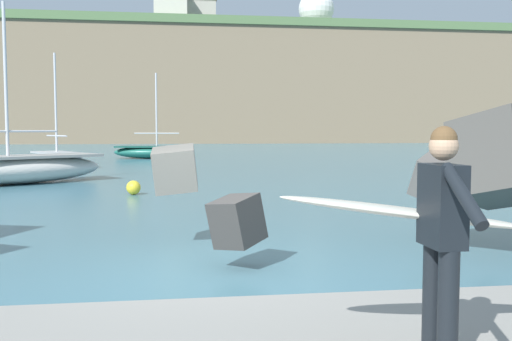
{
  "coord_description": "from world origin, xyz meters",
  "views": [
    {
      "loc": [
        -0.36,
        -7.63,
        1.98
      ],
      "look_at": [
        0.77,
        0.5,
        1.4
      ],
      "focal_mm": 39.87,
      "sensor_mm": 36.0,
      "label": 1
    }
  ],
  "objects_px": {
    "boat_near_left": "(151,151)",
    "surfer_with_board": "(431,225)",
    "boat_near_centre": "(21,168)",
    "boat_near_right": "(59,158)",
    "radar_dome": "(316,14)",
    "station_building_west": "(171,4)",
    "mooring_buoy_outer": "(488,160)",
    "mooring_buoy_middle": "(133,188)",
    "station_building_central": "(196,17)"
  },
  "relations": [
    {
      "from": "radar_dome",
      "to": "station_building_central",
      "type": "relative_size",
      "value": 1.36
    },
    {
      "from": "station_building_central",
      "to": "mooring_buoy_middle",
      "type": "bearing_deg",
      "value": -93.33
    },
    {
      "from": "surfer_with_board",
      "to": "boat_near_left",
      "type": "distance_m",
      "value": 36.59
    },
    {
      "from": "mooring_buoy_middle",
      "to": "station_building_central",
      "type": "xyz_separation_m",
      "value": [
        4.77,
        81.84,
        21.11
      ]
    },
    {
      "from": "surfer_with_board",
      "to": "station_building_west",
      "type": "xyz_separation_m",
      "value": [
        -2.7,
        88.58,
        20.59
      ]
    },
    {
      "from": "radar_dome",
      "to": "station_building_central",
      "type": "xyz_separation_m",
      "value": [
        -22.48,
        -5.38,
        -2.21
      ]
    },
    {
      "from": "boat_near_right",
      "to": "mooring_buoy_outer",
      "type": "bearing_deg",
      "value": -3.11
    },
    {
      "from": "mooring_buoy_middle",
      "to": "station_building_west",
      "type": "distance_m",
      "value": 77.88
    },
    {
      "from": "radar_dome",
      "to": "station_building_central",
      "type": "bearing_deg",
      "value": -166.54
    },
    {
      "from": "surfer_with_board",
      "to": "station_building_central",
      "type": "height_order",
      "value": "station_building_central"
    },
    {
      "from": "mooring_buoy_middle",
      "to": "mooring_buoy_outer",
      "type": "bearing_deg",
      "value": 34.24
    },
    {
      "from": "boat_near_centre",
      "to": "surfer_with_board",
      "type": "bearing_deg",
      "value": -67.1
    },
    {
      "from": "boat_near_right",
      "to": "station_building_central",
      "type": "height_order",
      "value": "station_building_central"
    },
    {
      "from": "boat_near_centre",
      "to": "station_building_central",
      "type": "distance_m",
      "value": 80.87
    },
    {
      "from": "boat_near_left",
      "to": "radar_dome",
      "type": "relative_size",
      "value": 0.64
    },
    {
      "from": "radar_dome",
      "to": "station_building_west",
      "type": "distance_m",
      "value": 29.52
    },
    {
      "from": "station_building_central",
      "to": "boat_near_right",
      "type": "bearing_deg",
      "value": -98.29
    },
    {
      "from": "station_building_west",
      "to": "station_building_central",
      "type": "height_order",
      "value": "station_building_west"
    },
    {
      "from": "boat_near_right",
      "to": "station_building_central",
      "type": "distance_m",
      "value": 71.22
    },
    {
      "from": "boat_near_left",
      "to": "boat_near_right",
      "type": "relative_size",
      "value": 0.96
    },
    {
      "from": "boat_near_right",
      "to": "surfer_with_board",
      "type": "bearing_deg",
      "value": -73.69
    },
    {
      "from": "radar_dome",
      "to": "boat_near_centre",
      "type": "bearing_deg",
      "value": -110.86
    },
    {
      "from": "mooring_buoy_middle",
      "to": "station_building_central",
      "type": "distance_m",
      "value": 84.65
    },
    {
      "from": "surfer_with_board",
      "to": "station_building_west",
      "type": "distance_m",
      "value": 90.98
    },
    {
      "from": "mooring_buoy_outer",
      "to": "mooring_buoy_middle",
      "type": "bearing_deg",
      "value": -145.76
    },
    {
      "from": "boat_near_right",
      "to": "mooring_buoy_middle",
      "type": "distance_m",
      "value": 15.32
    },
    {
      "from": "radar_dome",
      "to": "station_building_west",
      "type": "bearing_deg",
      "value": -155.09
    },
    {
      "from": "station_building_west",
      "to": "station_building_central",
      "type": "bearing_deg",
      "value": 58.85
    },
    {
      "from": "boat_near_left",
      "to": "station_building_west",
      "type": "relative_size",
      "value": 0.85
    },
    {
      "from": "boat_near_right",
      "to": "station_building_west",
      "type": "relative_size",
      "value": 0.88
    },
    {
      "from": "surfer_with_board",
      "to": "boat_near_centre",
      "type": "distance_m",
      "value": 19.54
    },
    {
      "from": "radar_dome",
      "to": "station_building_central",
      "type": "distance_m",
      "value": 23.22
    },
    {
      "from": "surfer_with_board",
      "to": "boat_near_centre",
      "type": "height_order",
      "value": "boat_near_centre"
    },
    {
      "from": "boat_near_centre",
      "to": "boat_near_right",
      "type": "bearing_deg",
      "value": 93.7
    },
    {
      "from": "boat_near_left",
      "to": "mooring_buoy_outer",
      "type": "height_order",
      "value": "boat_near_left"
    },
    {
      "from": "boat_near_right",
      "to": "station_building_west",
      "type": "bearing_deg",
      "value": 84.73
    },
    {
      "from": "surfer_with_board",
      "to": "radar_dome",
      "type": "distance_m",
      "value": 106.17
    },
    {
      "from": "surfer_with_board",
      "to": "boat_near_left",
      "type": "xyz_separation_m",
      "value": [
        -3.67,
        36.4,
        -0.79
      ]
    },
    {
      "from": "boat_near_centre",
      "to": "station_building_central",
      "type": "bearing_deg",
      "value": 83.28
    },
    {
      "from": "station_building_central",
      "to": "surfer_with_board",
      "type": "bearing_deg",
      "value": -90.93
    },
    {
      "from": "boat_near_left",
      "to": "mooring_buoy_middle",
      "type": "xyz_separation_m",
      "value": [
        0.46,
        -22.63,
        -0.27
      ]
    },
    {
      "from": "mooring_buoy_middle",
      "to": "surfer_with_board",
      "type": "bearing_deg",
      "value": -76.88
    },
    {
      "from": "surfer_with_board",
      "to": "mooring_buoy_outer",
      "type": "distance_m",
      "value": 31.37
    },
    {
      "from": "surfer_with_board",
      "to": "station_building_central",
      "type": "distance_m",
      "value": 97.7
    },
    {
      "from": "boat_near_left",
      "to": "surfer_with_board",
      "type": "bearing_deg",
      "value": -84.25
    },
    {
      "from": "station_building_west",
      "to": "station_building_central",
      "type": "xyz_separation_m",
      "value": [
        4.25,
        7.03,
        -0.53
      ]
    },
    {
      "from": "mooring_buoy_outer",
      "to": "boat_near_centre",
      "type": "bearing_deg",
      "value": -159.36
    },
    {
      "from": "boat_near_right",
      "to": "boat_near_centre",
      "type": "bearing_deg",
      "value": -86.3
    },
    {
      "from": "boat_near_centre",
      "to": "boat_near_right",
      "type": "height_order",
      "value": "boat_near_centre"
    },
    {
      "from": "boat_near_left",
      "to": "station_building_west",
      "type": "distance_m",
      "value": 56.39
    }
  ]
}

